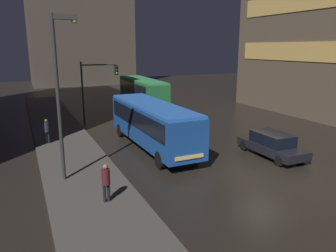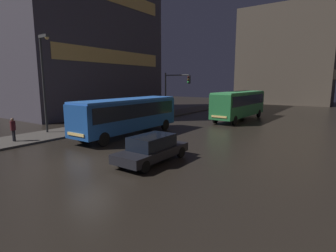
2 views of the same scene
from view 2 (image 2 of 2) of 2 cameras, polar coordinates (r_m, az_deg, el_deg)
The scene contains 11 objects.
ground_plane at distance 15.25m, azimuth -16.44°, elevation -7.82°, with size 120.00×120.00×0.00m, color black.
sidewalk_left at distance 28.28m, azimuth -12.20°, elevation 0.43°, with size 4.00×48.00×0.15m.
building_left_tower at distance 41.31m, azimuth -17.01°, elevation 20.42°, with size 10.07×21.38×25.04m.
building_far_backdrop at distance 62.28m, azimuth 24.41°, elevation 13.52°, with size 18.07×12.00×19.32m.
bus_near at distance 22.10m, azimuth -8.70°, elevation 2.82°, with size 2.65×10.48×3.09m.
bus_far at distance 32.01m, azimuth 15.26°, elevation 4.92°, with size 2.83×10.66×3.34m.
car_taxi at distance 14.77m, azimuth -3.49°, elevation -4.89°, with size 1.96×4.75×1.52m.
pedestrian_near at distance 22.21m, azimuth -30.67°, elevation -0.30°, with size 0.41×0.41×1.73m.
pedestrian_mid at distance 29.34m, azimuth -13.00°, elevation 2.91°, with size 0.51×0.51×1.74m.
traffic_light_main at distance 30.45m, azimuth 1.37°, elevation 8.28°, with size 3.37×0.35×5.52m.
street_lamp_sidewalk at distance 24.55m, azimuth -25.38°, elevation 11.03°, with size 1.25×0.36×8.11m.
Camera 2 is at (11.46, -9.03, 4.45)m, focal length 28.00 mm.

